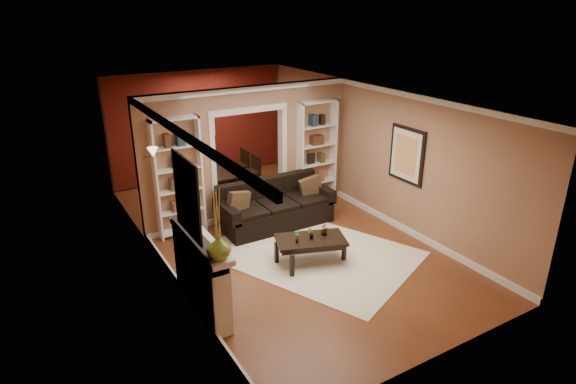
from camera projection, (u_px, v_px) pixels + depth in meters
floor at (278, 236)px, 9.31m from camera, size 8.00×8.00×0.00m
ceiling at (277, 96)px, 8.32m from camera, size 8.00×8.00×0.00m
wall_back at (199, 125)px, 12.01m from camera, size 8.00×0.00×8.00m
wall_front at (446, 265)px, 5.61m from camera, size 8.00×0.00×8.00m
wall_left at (156, 193)px, 7.74m from camera, size 0.00×8.00×8.00m
wall_right at (373, 152)px, 9.88m from camera, size 0.00×8.00×8.00m
partition_wall at (248, 153)px, 9.77m from camera, size 4.50×0.15×2.70m
red_back_panel at (199, 127)px, 12.00m from camera, size 4.44×0.04×2.64m
dining_window at (199, 118)px, 11.88m from camera, size 0.78×0.03×0.98m
area_rug at (312, 253)px, 8.66m from camera, size 3.69×4.19×0.01m
sofa at (276, 204)px, 9.60m from camera, size 2.31×1.00×0.90m
pillow_left at (238, 203)px, 9.11m from camera, size 0.48×0.24×0.46m
pillow_right at (311, 187)px, 9.89m from camera, size 0.46×0.19×0.45m
coffee_table at (311, 250)px, 8.29m from camera, size 1.32×1.00×0.45m
plant_left at (297, 237)px, 8.04m from camera, size 0.13×0.11×0.20m
plant_center at (311, 234)px, 8.18m from camera, size 0.13×0.13×0.18m
plant_right at (324, 229)px, 8.30m from camera, size 0.16×0.16×0.21m
bookshelf_left at (178, 178)px, 8.97m from camera, size 0.90×0.30×2.30m
bookshelf_right at (316, 153)px, 10.44m from camera, size 0.90×0.30×2.30m
fireplace at (202, 273)px, 6.90m from camera, size 0.32×1.70×1.16m
vase at (219, 247)px, 6.07m from camera, size 0.36×0.36×0.33m
mirror at (187, 196)px, 6.39m from camera, size 0.03×0.95×1.10m
wall_sconce at (149, 154)px, 8.06m from camera, size 0.18×0.18×0.22m
framed_art at (406, 155)px, 8.98m from camera, size 0.04×0.85×1.05m
dining_table at (221, 179)px, 11.42m from camera, size 1.69×0.94×0.59m
dining_chair_nw at (203, 180)px, 10.86m from camera, size 0.52×0.52×0.94m
dining_chair_ne at (247, 173)px, 11.39m from camera, size 0.56×0.56×0.88m
dining_chair_sw at (194, 173)px, 11.34m from camera, size 0.53×0.53×0.93m
dining_chair_se at (237, 166)px, 11.87m from camera, size 0.56×0.56×0.87m
chandelier at (218, 108)px, 10.73m from camera, size 0.50×0.50×0.30m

